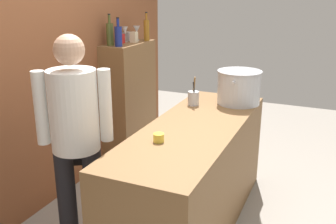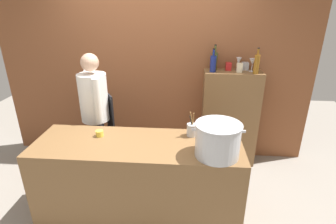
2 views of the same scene
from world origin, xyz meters
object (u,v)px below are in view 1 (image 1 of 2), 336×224
Objects in this scene: chef at (76,133)px; butter_jar at (159,138)px; wine_glass_short at (137,30)px; wine_glass_tall at (125,32)px; spice_tin_cream at (134,37)px; wine_bottle_cobalt at (118,36)px; wine_bottle_amber at (147,30)px; spice_tin_silver at (128,36)px; spice_tin_red at (121,39)px; stockpot_large at (239,87)px; wine_bottle_olive at (110,34)px; utensil_crock at (193,98)px.

chef is 21.23× the size of butter_jar.
wine_glass_short is 0.99× the size of wine_glass_tall.
spice_tin_cream is (1.55, 1.03, 0.48)m from butter_jar.
wine_bottle_cobalt is 0.92× the size of wine_bottle_amber.
wine_bottle_amber reaches higher than spice_tin_silver.
wine_glass_short is at bearing -8.82° from spice_tin_red.
stockpot_large is at bearing -91.48° from wine_bottle_cobalt.
wine_bottle_cobalt is (-0.03, -0.12, -0.01)m from wine_bottle_olive.
stockpot_large is 1.47m from spice_tin_red.
chef is 2.09m from wine_bottle_amber.
wine_bottle_olive is 3.30× the size of spice_tin_silver.
spice_tin_silver is (0.44, 0.14, -0.06)m from wine_bottle_cobalt.
butter_jar is 0.46× the size of wine_glass_tall.
butter_jar is 2.07m from wine_bottle_amber.
wine_glass_tall is (-0.19, 0.18, -0.01)m from wine_bottle_amber.
chef is 14.22× the size of spice_tin_cream.
spice_tin_cream is (0.60, 0.94, 0.45)m from utensil_crock.
spice_tin_red is at bearing 65.58° from utensil_crock.
spice_tin_silver is at bearing 54.64° from spice_tin_cream.
wine_bottle_olive is at bearing 160.37° from wine_bottle_amber.
wine_bottle_amber is (0.51, -0.18, 0.00)m from wine_bottle_olive.
chef is 1.81m from spice_tin_red.
wine_bottle_olive is 0.48m from wine_glass_short.
wine_bottle_cobalt is at bearing -103.07° from wine_bottle_olive.
wine_glass_tall is 0.13m from spice_tin_cream.
wine_glass_tall is (0.34, 0.12, 0.00)m from wine_bottle_cobalt.
wine_bottle_cobalt reaches higher than utensil_crock.
wine_glass_short is 1.68× the size of spice_tin_silver.
butter_jar is 0.24× the size of wine_bottle_olive.
wine_bottle_olive is 1.96× the size of wine_glass_short.
utensil_crock is at bearing -122.44° from spice_tin_cream.
utensil_crock is 1.23m from spice_tin_red.
stockpot_large is 1.37m from wine_bottle_cobalt.
utensil_crock is at bearing -122.82° from spice_tin_silver.
butter_jar is at bearing -139.70° from wine_bottle_cobalt.
butter_jar is 0.26× the size of wine_bottle_cobalt.
chef is 5.11× the size of wine_bottle_amber.
wine_bottle_cobalt is 0.36m from wine_glass_tall.
wine_bottle_amber is (0.57, 1.25, 0.43)m from stockpot_large.
utensil_crock is 1.29m from wine_bottle_amber.
wine_bottle_olive is at bearing 74.81° from utensil_crock.
spice_tin_red is (0.25, 1.41, 0.35)m from stockpot_large.
chef reaches higher than stockpot_large.
stockpot_large is 1.41m from spice_tin_cream.
stockpot_large reaches higher than butter_jar.
wine_glass_tall is (0.60, 1.06, 0.50)m from utensil_crock.
wine_bottle_cobalt is at bearing 173.51° from wine_bottle_amber.
spice_tin_red is (1.43, 1.13, 0.48)m from butter_jar.
wine_glass_short reaches higher than utensil_crock.
utensil_crock is at bearing -127.62° from wine_glass_short.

